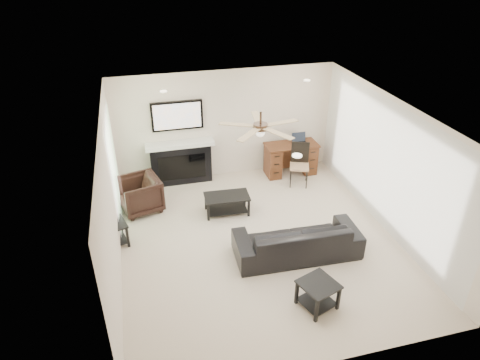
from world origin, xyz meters
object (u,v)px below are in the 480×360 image
Objects in this scene: sofa at (297,239)px; coffee_table at (227,204)px; desk at (291,159)px; fireplace_unit at (180,144)px; armchair at (140,194)px.

coffee_table is at bearing -58.42° from sofa.
coffee_table is 0.74× the size of desk.
coffee_table is 0.47× the size of fireplace_unit.
coffee_table is at bearing -145.12° from desk.
sofa is 1.84m from coffee_table.
fireplace_unit is at bearing -60.23° from sofa.
coffee_table is (1.70, -0.55, -0.17)m from armchair.
sofa is 3.55m from fireplace_unit.
sofa is 1.80× the size of desk.
armchair is at bearing 165.50° from coffee_table.
fireplace_unit is 1.57× the size of desk.
armchair is at bearing -37.37° from sofa.
coffee_table is (-0.90, 1.60, -0.12)m from sofa.
sofa is 2.74× the size of armchair.
fireplace_unit is (-1.61, 3.09, 0.63)m from sofa.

